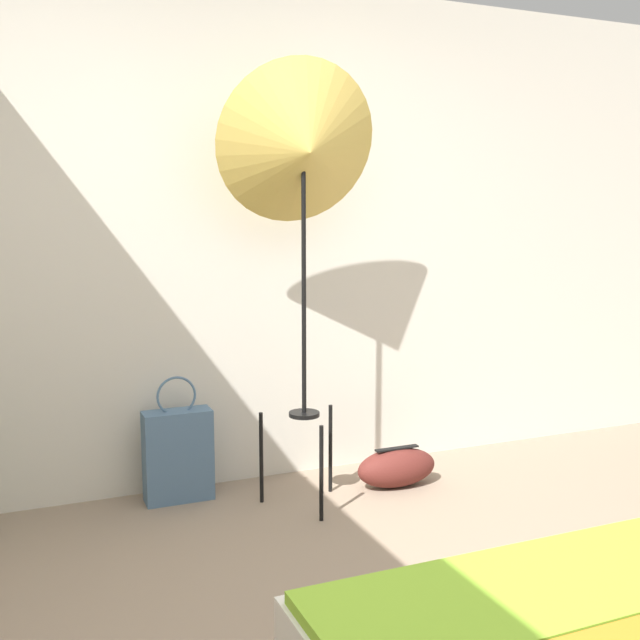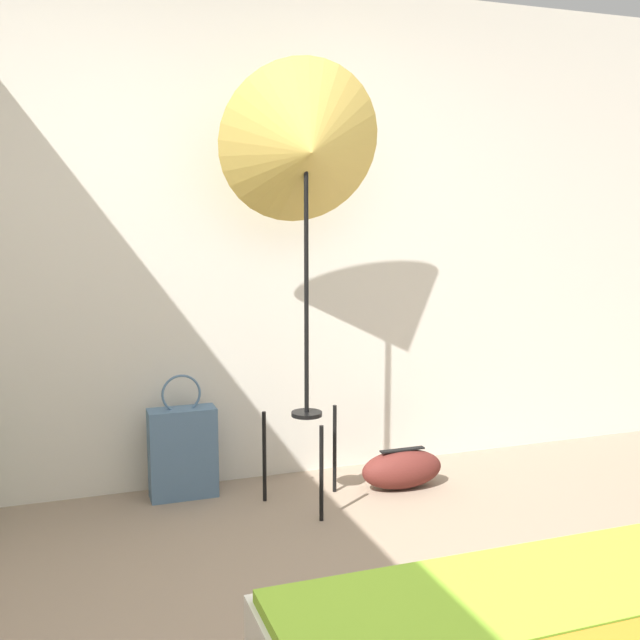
% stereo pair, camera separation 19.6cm
% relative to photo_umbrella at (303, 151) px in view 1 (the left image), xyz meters
% --- Properties ---
extents(wall_back, '(8.00, 0.05, 2.60)m').
position_rel_photo_umbrella_xyz_m(wall_back, '(-0.26, 0.48, -0.42)').
color(wall_back, beige).
rests_on(wall_back, ground_plane).
extents(photo_umbrella, '(0.79, 0.45, 2.14)m').
position_rel_photo_umbrella_xyz_m(photo_umbrella, '(0.00, 0.00, 0.00)').
color(photo_umbrella, black).
rests_on(photo_umbrella, ground_plane).
extents(tote_bag, '(0.34, 0.14, 0.64)m').
position_rel_photo_umbrella_xyz_m(tote_bag, '(-0.56, 0.30, -1.48)').
color(tote_bag, slate).
rests_on(tote_bag, ground_plane).
extents(duffel_bag, '(0.45, 0.20, 0.21)m').
position_rel_photo_umbrella_xyz_m(duffel_bag, '(0.54, 0.04, -1.62)').
color(duffel_bag, '#5B231E').
rests_on(duffel_bag, ground_plane).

